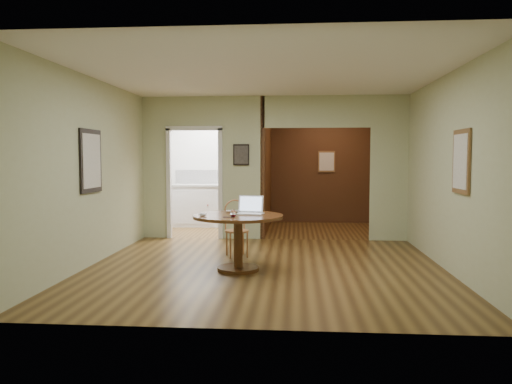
# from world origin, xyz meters

# --- Properties ---
(floor) EXTENTS (5.00, 5.00, 0.00)m
(floor) POSITION_xyz_m (0.00, 0.00, 0.00)
(floor) COLOR #422B12
(floor) RESTS_ON ground
(room_shell) EXTENTS (5.20, 7.50, 5.00)m
(room_shell) POSITION_xyz_m (-0.47, 3.10, 1.29)
(room_shell) COLOR white
(room_shell) RESTS_ON ground
(dining_table) EXTENTS (1.23, 1.23, 0.77)m
(dining_table) POSITION_xyz_m (-0.35, -0.17, 0.57)
(dining_table) COLOR #5A3216
(dining_table) RESTS_ON ground
(chair) EXTENTS (0.48, 0.48, 0.89)m
(chair) POSITION_xyz_m (-0.51, 0.85, 0.49)
(chair) COLOR #AB6B3C
(chair) RESTS_ON ground
(open_laptop) EXTENTS (0.39, 0.36, 0.25)m
(open_laptop) POSITION_xyz_m (-0.20, -0.04, 0.83)
(open_laptop) COLOR silver
(open_laptop) RESTS_ON dining_table
(closed_laptop) EXTENTS (0.36, 0.27, 0.03)m
(closed_laptop) POSITION_xyz_m (-0.39, 0.12, 0.78)
(closed_laptop) COLOR #A7A7AC
(closed_laptop) RESTS_ON dining_table
(mouse) EXTENTS (0.13, 0.10, 0.05)m
(mouse) POSITION_xyz_m (-0.80, -0.39, 0.79)
(mouse) COLOR silver
(mouse) RESTS_ON dining_table
(wine_glass) EXTENTS (0.09, 0.09, 0.10)m
(wine_glass) POSITION_xyz_m (-0.39, -0.42, 0.82)
(wine_glass) COLOR white
(wine_glass) RESTS_ON dining_table
(pen) EXTENTS (0.12, 0.02, 0.01)m
(pen) POSITION_xyz_m (-0.46, -0.45, 0.77)
(pen) COLOR #0B1453
(pen) RESTS_ON dining_table
(kitchen_cabinet) EXTENTS (2.06, 0.60, 0.94)m
(kitchen_cabinet) POSITION_xyz_m (-1.35, 4.20, 0.47)
(kitchen_cabinet) COLOR white
(kitchen_cabinet) RESTS_ON ground
(grocery_bag) EXTENTS (0.39, 0.36, 0.32)m
(grocery_bag) POSITION_xyz_m (-1.02, 4.20, 1.10)
(grocery_bag) COLOR beige
(grocery_bag) RESTS_ON kitchen_cabinet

